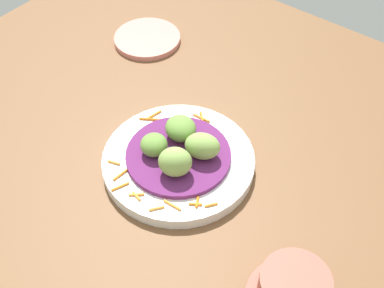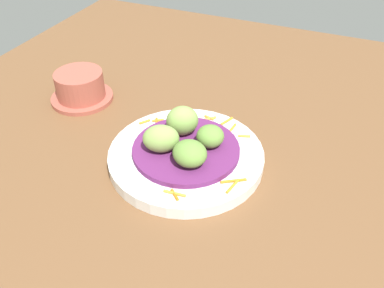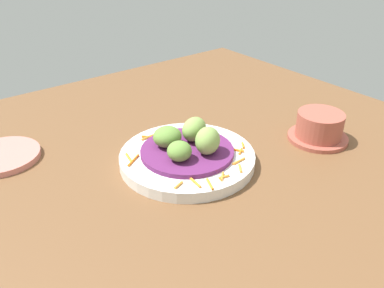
% 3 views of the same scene
% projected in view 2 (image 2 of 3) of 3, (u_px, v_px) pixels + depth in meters
% --- Properties ---
extents(table_surface, '(1.10, 1.10, 0.02)m').
position_uv_depth(table_surface, '(204.00, 152.00, 0.68)').
color(table_surface, brown).
rests_on(table_surface, ground).
extents(main_plate, '(0.24, 0.24, 0.02)m').
position_uv_depth(main_plate, '(186.00, 157.00, 0.64)').
color(main_plate, white).
rests_on(main_plate, table_surface).
extents(cabbage_bed, '(0.16, 0.16, 0.01)m').
position_uv_depth(cabbage_bed, '(186.00, 149.00, 0.63)').
color(cabbage_bed, '#60235B').
rests_on(cabbage_bed, main_plate).
extents(carrot_garnish, '(0.21, 0.21, 0.00)m').
position_uv_depth(carrot_garnish, '(200.00, 142.00, 0.65)').
color(carrot_garnish, orange).
rests_on(carrot_garnish, main_plate).
extents(guac_scoop_left, '(0.07, 0.06, 0.04)m').
position_uv_depth(guac_scoop_left, '(161.00, 139.00, 0.61)').
color(guac_scoop_left, '#84A851').
rests_on(guac_scoop_left, cabbage_bed).
extents(guac_scoop_center, '(0.06, 0.06, 0.04)m').
position_uv_depth(guac_scoop_center, '(190.00, 153.00, 0.59)').
color(guac_scoop_center, olive).
rests_on(guac_scoop_center, cabbage_bed).
extents(guac_scoop_right, '(0.06, 0.06, 0.03)m').
position_uv_depth(guac_scoop_right, '(210.00, 136.00, 0.62)').
color(guac_scoop_right, olive).
rests_on(guac_scoop_right, cabbage_bed).
extents(guac_scoop_back, '(0.07, 0.06, 0.05)m').
position_uv_depth(guac_scoop_back, '(182.00, 121.00, 0.64)').
color(guac_scoop_back, '#84A851').
rests_on(guac_scoop_back, cabbage_bed).
extents(terracotta_bowl, '(0.12, 0.12, 0.06)m').
position_uv_depth(terracotta_bowl, '(80.00, 88.00, 0.77)').
color(terracotta_bowl, '#A85142').
rests_on(terracotta_bowl, table_surface).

